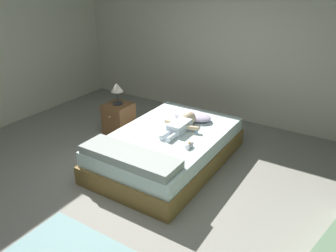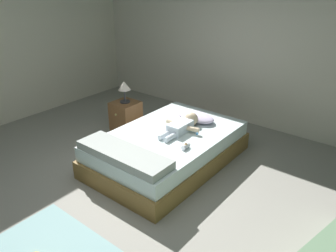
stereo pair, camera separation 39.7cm
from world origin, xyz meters
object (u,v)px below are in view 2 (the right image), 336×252
pillow (195,117)px  toothbrush (198,132)px  baby (183,125)px  lamp (124,87)px  nightstand (126,117)px  baby_bottle (186,146)px  bed (168,148)px

pillow → toothbrush: bearing=-50.9°
baby → toothbrush: baby is taller
baby → lamp: 1.16m
baby → nightstand: (-1.14, 0.12, -0.24)m
baby → lamp: size_ratio=2.10×
baby → baby_bottle: (0.31, -0.37, -0.04)m
lamp → nightstand: bearing=-90.0°
bed → baby: 0.35m
pillow → toothbrush: size_ratio=3.72×
toothbrush → lamp: 1.35m
baby → baby_bottle: bearing=-50.1°
baby_bottle → baby: bearing=129.9°
toothbrush → lamp: (-1.32, 0.05, 0.28)m
toothbrush → baby_bottle: baby_bottle is taller
pillow → lamp: lamp is taller
lamp → baby_bottle: 1.55m
bed → toothbrush: bearing=44.2°
pillow → baby: baby is taller
baby → toothbrush: bearing=18.6°
lamp → pillow: bearing=12.0°
nightstand → baby_bottle: (1.45, -0.49, 0.20)m
bed → toothbrush: 0.43m
pillow → lamp: (-1.09, -0.23, 0.24)m
bed → baby: baby is taller
lamp → baby_bottle: bearing=-18.7°
baby → nightstand: size_ratio=1.42×
nightstand → lamp: bearing=90.0°
baby → lamp: bearing=174.1°
bed → pillow: bearing=86.5°
lamp → toothbrush: bearing=-2.4°
toothbrush → baby_bottle: size_ratio=1.34×
baby → bed: bearing=-112.7°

